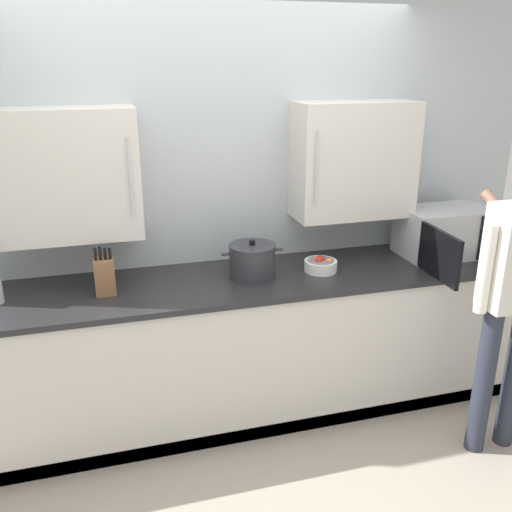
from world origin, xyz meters
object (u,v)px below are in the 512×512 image
object	(u,v)px
microwave_oven	(442,233)
knife_block	(105,275)
stock_pot	(252,261)
fruit_bowl	(321,265)

from	to	relation	value
microwave_oven	knife_block	distance (m)	2.19
microwave_oven	stock_pot	xyz separation A→B (m)	(-1.32, -0.03, -0.06)
stock_pot	fruit_bowl	distance (m)	0.44
stock_pot	microwave_oven	bearing A→B (deg)	1.31
stock_pot	fruit_bowl	xyz separation A→B (m)	(0.43, -0.03, -0.06)
microwave_oven	stock_pot	size ratio (longest dim) A/B	2.11
knife_block	microwave_oven	bearing A→B (deg)	1.01
stock_pot	fruit_bowl	size ratio (longest dim) A/B	1.86
microwave_oven	stock_pot	distance (m)	1.32
stock_pot	knife_block	xyz separation A→B (m)	(-0.86, -0.01, 0.00)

